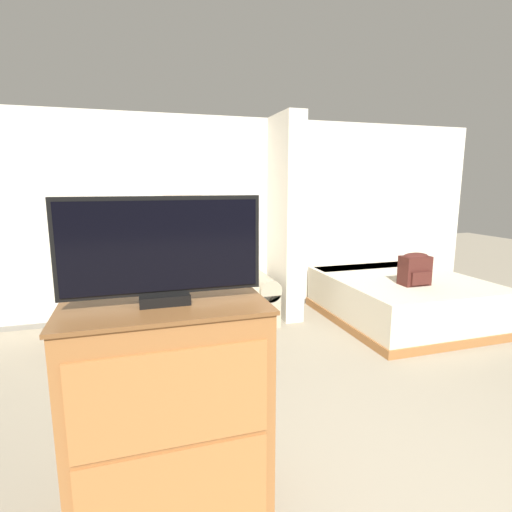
# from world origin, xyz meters

# --- Properties ---
(wall_back) EXTENTS (7.28, 0.16, 2.60)m
(wall_back) POSITION_xyz_m (-0.00, 4.02, 1.29)
(wall_back) COLOR silver
(wall_back) RESTS_ON ground_plane
(wall_partition_pillar) EXTENTS (0.24, 0.77, 2.60)m
(wall_partition_pillar) POSITION_xyz_m (0.46, 3.58, 1.30)
(wall_partition_pillar) COLOR silver
(wall_partition_pillar) RESTS_ON ground_plane
(couch) EXTENTS (2.09, 0.84, 0.81)m
(couch) POSITION_xyz_m (-0.80, 3.54, 0.31)
(couch) COLOR tan
(couch) RESTS_ON ground_plane
(coffee_table) EXTENTS (0.56, 0.44, 0.39)m
(coffee_table) POSITION_xyz_m (-0.80, 2.48, 0.33)
(coffee_table) COLOR #996033
(coffee_table) RESTS_ON ground_plane
(side_table) EXTENTS (0.45, 0.45, 0.58)m
(side_table) POSITION_xyz_m (-2.01, 3.49, 0.48)
(side_table) COLOR #996033
(side_table) RESTS_ON ground_plane
(table_lamp) EXTENTS (0.35, 0.35, 0.46)m
(table_lamp) POSITION_xyz_m (-2.01, 3.49, 0.89)
(table_lamp) COLOR tan
(table_lamp) RESTS_ON side_table
(tv_dresser) EXTENTS (1.00, 0.58, 1.17)m
(tv_dresser) POSITION_xyz_m (-1.31, 0.67, 0.58)
(tv_dresser) COLOR #996033
(tv_dresser) RESTS_ON ground_plane
(tv) EXTENTS (0.96, 0.16, 0.52)m
(tv) POSITION_xyz_m (-1.31, 0.67, 1.43)
(tv) COLOR black
(tv) RESTS_ON tv_dresser
(bed) EXTENTS (1.78, 2.00, 0.56)m
(bed) POSITION_xyz_m (1.82, 2.93, 0.28)
(bed) COLOR #996033
(bed) RESTS_ON ground_plane
(backpack) EXTENTS (0.34, 0.23, 0.38)m
(backpack) POSITION_xyz_m (1.72, 2.57, 0.76)
(backpack) COLOR #471E19
(backpack) RESTS_ON bed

